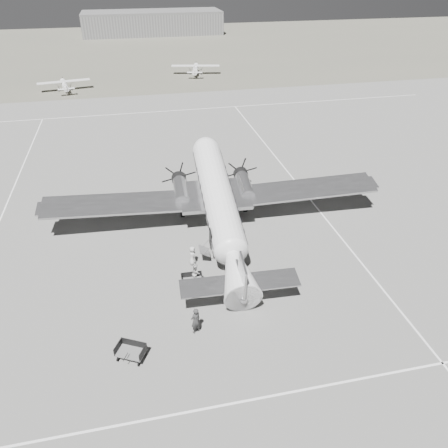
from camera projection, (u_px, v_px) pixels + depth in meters
The scene contains 15 objects.
ground at pixel (207, 256), 36.05m from camera, with size 260.00×260.00×0.00m, color slate.
taxi_line_near at pixel (253, 400), 24.42m from camera, with size 60.00×0.15×0.01m, color silver.
taxi_line_right at pixel (342, 239), 38.23m from camera, with size 0.15×80.00×0.01m, color silver.
taxi_line_left at pixel (0, 219), 41.09m from camera, with size 0.15×60.00×0.01m, color silver.
taxi_line_horizon at pixel (162, 111), 69.28m from camera, with size 90.00×0.15×0.01m, color silver.
grass_infield at pixel (142, 49), 114.97m from camera, with size 260.00×90.00×0.01m, color #5A584C.
hangar_main at pixel (153, 23), 134.91m from camera, with size 42.00×14.00×6.60m.
dc3_airliner at pixel (219, 205), 37.42m from camera, with size 30.90×21.44×5.88m, color #BBBBBD, non-canonical shape.
light_plane_left at pixel (65, 86), 79.12m from camera, with size 9.32×7.56×1.93m, color silver, non-canonical shape.
light_plane_right at pixel (196, 70), 89.84m from camera, with size 9.96×8.08×2.07m, color silver, non-canonical shape.
baggage_cart_near at pixel (192, 281), 32.61m from camera, with size 1.66×1.17×0.94m, color #5B5B5B, non-canonical shape.
baggage_cart_far at pixel (131, 352), 26.68m from camera, with size 1.82×1.29×1.03m, color #5B5B5B, non-canonical shape.
ground_crew at pixel (196, 321), 28.30m from camera, with size 0.73×0.48×2.00m, color #2D2D2D.
ramp_agent at pixel (196, 273), 32.89m from camera, with size 0.75×0.58×1.54m, color #A9A9A6.
passenger at pixel (192, 256), 34.72m from camera, with size 0.80×0.52×1.64m, color #B0B1AE.
Camera 1 is at (-4.91, -28.88, 21.23)m, focal length 35.00 mm.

